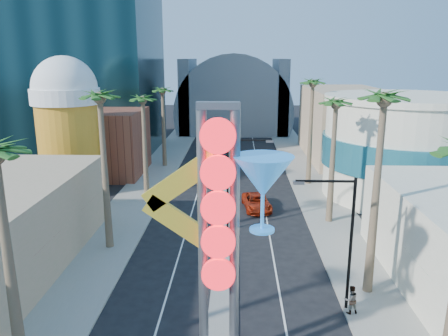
# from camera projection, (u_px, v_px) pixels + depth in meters

# --- Properties ---
(sidewalk_west) EXTENTS (5.00, 100.00, 0.15)m
(sidewalk_west) POSITION_uv_depth(u_px,v_px,m) (151.00, 180.00, 52.13)
(sidewalk_west) COLOR gray
(sidewalk_west) RESTS_ON ground
(sidewalk_east) EXTENTS (5.00, 100.00, 0.15)m
(sidewalk_east) POSITION_uv_depth(u_px,v_px,m) (311.00, 181.00, 51.54)
(sidewalk_east) COLOR gray
(sidewalk_east) RESTS_ON ground
(median) EXTENTS (1.60, 84.00, 0.15)m
(median) POSITION_uv_depth(u_px,v_px,m) (231.00, 174.00, 54.74)
(median) COLOR gray
(median) RESTS_ON ground
(brick_filler_west) EXTENTS (10.00, 10.00, 8.00)m
(brick_filler_west) POSITION_uv_depth(u_px,v_px,m) (103.00, 143.00, 54.26)
(brick_filler_west) COLOR brown
(brick_filler_west) RESTS_ON ground
(filler_east) EXTENTS (10.00, 20.00, 10.00)m
(filler_east) POSITION_uv_depth(u_px,v_px,m) (343.00, 124.00, 62.71)
(filler_east) COLOR tan
(filler_east) RESTS_ON ground
(beer_mug) EXTENTS (7.00, 7.00, 14.50)m
(beer_mug) POSITION_uv_depth(u_px,v_px,m) (68.00, 121.00, 45.60)
(beer_mug) COLOR orange
(beer_mug) RESTS_ON ground
(turquoise_building) EXTENTS (16.60, 16.60, 10.60)m
(turquoise_building) POSITION_uv_depth(u_px,v_px,m) (404.00, 147.00, 45.16)
(turquoise_building) COLOR beige
(turquoise_building) RESTS_ON ground
(canopy) EXTENTS (22.00, 16.00, 22.00)m
(canopy) POSITION_uv_depth(u_px,v_px,m) (234.00, 109.00, 86.62)
(canopy) COLOR slate
(canopy) RESTS_ON ground
(neon_sign) EXTENTS (6.53, 2.60, 12.55)m
(neon_sign) POSITION_uv_depth(u_px,v_px,m) (237.00, 223.00, 18.99)
(neon_sign) COLOR gray
(neon_sign) RESTS_ON ground
(streetlight_0) EXTENTS (3.79, 0.25, 8.00)m
(streetlight_0) POSITION_uv_depth(u_px,v_px,m) (234.00, 175.00, 36.10)
(streetlight_0) COLOR black
(streetlight_0) RESTS_ON ground
(streetlight_1) EXTENTS (3.79, 0.25, 8.00)m
(streetlight_1) POSITION_uv_depth(u_px,v_px,m) (228.00, 129.00, 59.38)
(streetlight_1) COLOR black
(streetlight_1) RESTS_ON ground
(streetlight_2) EXTENTS (3.45, 0.25, 8.00)m
(streetlight_2) POSITION_uv_depth(u_px,v_px,m) (343.00, 233.00, 24.30)
(streetlight_2) COLOR black
(streetlight_2) RESTS_ON ground
(palm_1) EXTENTS (2.40, 2.40, 12.70)m
(palm_1) POSITION_uv_depth(u_px,v_px,m) (100.00, 108.00, 31.06)
(palm_1) COLOR brown
(palm_1) RESTS_ON ground
(palm_2) EXTENTS (2.40, 2.40, 11.20)m
(palm_2) POSITION_uv_depth(u_px,v_px,m) (143.00, 105.00, 44.95)
(palm_2) COLOR brown
(palm_2) RESTS_ON ground
(palm_3) EXTENTS (2.40, 2.40, 11.20)m
(palm_3) POSITION_uv_depth(u_px,v_px,m) (162.00, 96.00, 56.57)
(palm_3) COLOR brown
(palm_3) RESTS_ON ground
(palm_5) EXTENTS (2.40, 2.40, 13.20)m
(palm_5) POSITION_uv_depth(u_px,v_px,m) (383.00, 113.00, 24.58)
(palm_5) COLOR brown
(palm_5) RESTS_ON ground
(palm_6) EXTENTS (2.40, 2.40, 11.70)m
(palm_6) POSITION_uv_depth(u_px,v_px,m) (336.00, 111.00, 36.53)
(palm_6) COLOR brown
(palm_6) RESTS_ON ground
(palm_7) EXTENTS (2.40, 2.40, 12.70)m
(palm_7) POSITION_uv_depth(u_px,v_px,m) (313.00, 90.00, 47.93)
(palm_7) COLOR brown
(palm_7) RESTS_ON ground
(red_pickup) EXTENTS (3.02, 5.43, 1.44)m
(red_pickup) POSITION_uv_depth(u_px,v_px,m) (257.00, 202.00, 42.13)
(red_pickup) COLOR #AF270D
(red_pickup) RESTS_ON ground
(pedestrian_b) EXTENTS (0.93, 0.79, 1.68)m
(pedestrian_b) POSITION_uv_depth(u_px,v_px,m) (351.00, 300.00, 24.71)
(pedestrian_b) COLOR gray
(pedestrian_b) RESTS_ON sidewalk_east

